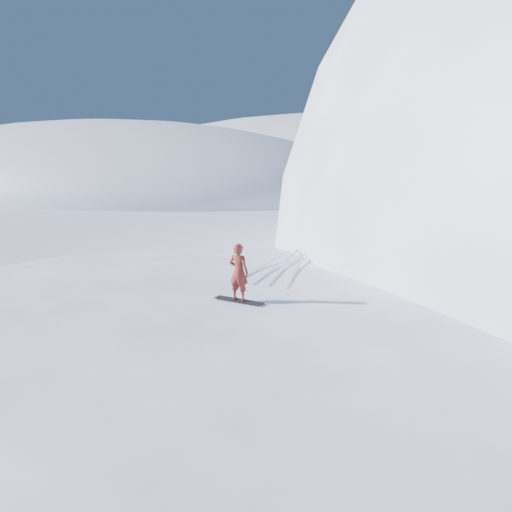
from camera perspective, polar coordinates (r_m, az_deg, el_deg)
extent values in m
plane|color=white|center=(13.03, -6.53, -16.95)|extent=(400.00, 400.00, 0.00)
ellipsoid|color=white|center=(14.90, 3.54, -12.99)|extent=(36.00, 28.00, 4.80)
ellipsoid|color=white|center=(103.51, -19.49, 7.85)|extent=(120.00, 70.00, 28.00)
ellipsoid|color=white|center=(128.22, 7.28, 9.10)|extent=(140.00, 90.00, 36.00)
ellipsoid|color=white|center=(14.35, -25.16, -15.22)|extent=(6.00, 5.40, 0.80)
ellipsoid|color=white|center=(18.64, -0.95, -7.72)|extent=(7.00, 6.30, 1.00)
ellipsoid|color=white|center=(14.69, 27.91, -14.85)|extent=(4.00, 3.60, 0.60)
cube|color=black|center=(12.86, -2.14, -5.56)|extent=(1.50, 0.29, 0.02)
imported|color=maroon|center=(12.63, -2.17, -2.02)|extent=(0.59, 0.39, 1.61)
ellipsoid|color=white|center=(81.72, -19.70, 6.90)|extent=(8.82, 7.06, 6.18)
cube|color=silver|center=(17.41, 1.50, -0.85)|extent=(0.65, 5.98, 0.04)
cube|color=silver|center=(17.21, 2.84, -1.00)|extent=(1.06, 5.93, 0.04)
cube|color=silver|center=(17.10, 3.66, -1.10)|extent=(1.58, 5.82, 0.04)
cube|color=silver|center=(16.89, 5.26, -1.29)|extent=(1.77, 5.77, 0.04)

